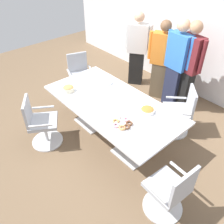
# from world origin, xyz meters

# --- Properties ---
(ground_plane) EXTENTS (10.00, 10.00, 0.01)m
(ground_plane) POSITION_xyz_m (0.00, 0.00, -0.01)
(ground_plane) COLOR brown
(back_wall) EXTENTS (8.00, 0.10, 2.80)m
(back_wall) POSITION_xyz_m (0.00, 2.40, 1.40)
(back_wall) COLOR white
(back_wall) RESTS_ON ground
(conference_table) EXTENTS (2.40, 1.20, 0.75)m
(conference_table) POSITION_xyz_m (0.00, 0.00, 0.63)
(conference_table) COLOR silver
(conference_table) RESTS_ON ground
(office_chair_0) EXTENTS (0.69, 0.69, 0.91)m
(office_chair_0) POSITION_xyz_m (-1.57, 0.43, 0.41)
(office_chair_0) COLOR silver
(office_chair_0) RESTS_ON ground
(office_chair_1) EXTENTS (0.75, 0.75, 0.91)m
(office_chair_1) POSITION_xyz_m (-0.68, -1.01, 0.41)
(office_chair_1) COLOR silver
(office_chair_1) RESTS_ON ground
(office_chair_2) EXTENTS (0.58, 0.58, 0.91)m
(office_chair_2) POSITION_xyz_m (1.57, -0.42, 0.41)
(office_chair_2) COLOR silver
(office_chair_2) RESTS_ON ground
(office_chair_3) EXTENTS (0.76, 0.76, 0.91)m
(office_chair_3) POSITION_xyz_m (0.69, 1.00, 0.41)
(office_chair_3) COLOR silver
(office_chair_3) RESTS_ON ground
(person_standing_0) EXTENTS (0.55, 0.43, 1.68)m
(person_standing_0) POSITION_xyz_m (-1.06, 1.70, 0.87)
(person_standing_0) COLOR black
(person_standing_0) RESTS_ON ground
(person_standing_1) EXTENTS (0.59, 0.38, 1.68)m
(person_standing_1) POSITION_xyz_m (-0.33, 1.65, 0.87)
(person_standing_1) COLOR brown
(person_standing_1) RESTS_ON ground
(person_standing_2) EXTENTS (0.61, 0.26, 1.80)m
(person_standing_2) POSITION_xyz_m (0.06, 1.61, 0.95)
(person_standing_2) COLOR #232842
(person_standing_2) RESTS_ON ground
(person_standing_3) EXTENTS (0.62, 0.28, 1.80)m
(person_standing_3) POSITION_xyz_m (0.27, 1.68, 0.95)
(person_standing_3) COLOR black
(person_standing_3) RESTS_ON ground
(snack_bowl_cookies) EXTENTS (0.20, 0.20, 0.11)m
(snack_bowl_cookies) POSITION_xyz_m (-0.77, -0.35, 0.80)
(snack_bowl_cookies) COLOR beige
(snack_bowl_cookies) RESTS_ON conference_table
(snack_bowl_pretzels) EXTENTS (0.23, 0.23, 0.08)m
(snack_bowl_pretzels) POSITION_xyz_m (0.56, 0.24, 0.79)
(snack_bowl_pretzels) COLOR white
(snack_bowl_pretzels) RESTS_ON conference_table
(donut_platter) EXTENTS (0.31, 0.31, 0.04)m
(donut_platter) POSITION_xyz_m (0.52, -0.25, 0.77)
(donut_platter) COLOR white
(donut_platter) RESTS_ON conference_table
(plate_stack) EXTENTS (0.20, 0.20, 0.03)m
(plate_stack) POSITION_xyz_m (-0.52, 0.33, 0.77)
(plate_stack) COLOR white
(plate_stack) RESTS_ON conference_table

